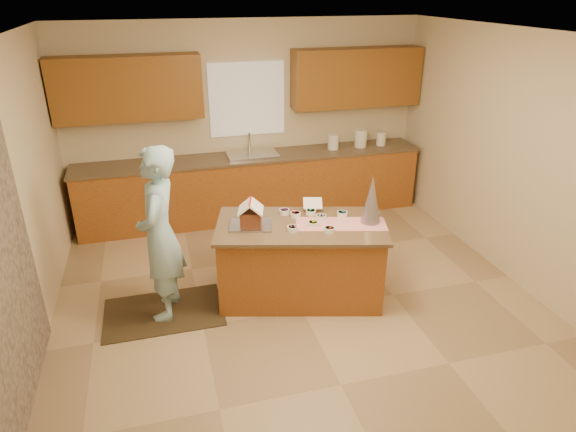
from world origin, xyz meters
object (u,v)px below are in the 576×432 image
at_px(island_base, 300,262).
at_px(boy, 160,235).
at_px(tinsel_tree, 372,200).
at_px(gingerbread_house, 251,216).

height_order(island_base, boy, boy).
xyz_separation_m(island_base, tinsel_tree, (0.71, -0.14, 0.70)).
distance_m(tinsel_tree, boy, 2.13).
xyz_separation_m(island_base, gingerbread_house, (-0.50, 0.09, 0.56)).
bearing_deg(gingerbread_house, island_base, -9.88).
distance_m(boy, gingerbread_house, 0.91).
distance_m(island_base, boy, 1.49).
bearing_deg(boy, tinsel_tree, 98.25).
bearing_deg(gingerbread_house, tinsel_tree, -10.78).
bearing_deg(gingerbread_house, boy, -177.06).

